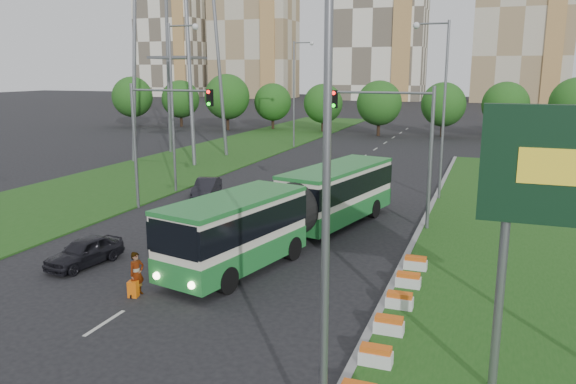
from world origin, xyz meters
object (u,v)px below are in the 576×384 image
at_px(traffic_mast_median, 402,134).
at_px(traffic_mast_left, 156,127).
at_px(car_left_far, 207,188).
at_px(shopping_trolley, 133,289).
at_px(car_left_near, 84,252).
at_px(pedestrian, 137,274).
at_px(articulated_bus, 294,208).

relative_size(traffic_mast_median, traffic_mast_left, 1.00).
distance_m(car_left_far, shopping_trolley, 17.97).
relative_size(car_left_near, pedestrian, 2.15).
distance_m(car_left_near, pedestrian, 4.83).
relative_size(traffic_mast_median, car_left_near, 2.09).
relative_size(traffic_mast_left, pedestrian, 4.49).
distance_m(articulated_bus, car_left_near, 10.41).
distance_m(traffic_mast_median, car_left_far, 15.18).
xyz_separation_m(traffic_mast_median, shopping_trolley, (-8.21, -13.65, -5.03)).
relative_size(articulated_bus, car_left_far, 4.47).
distance_m(traffic_mast_left, articulated_bus, 11.62).
bearing_deg(car_left_far, traffic_mast_left, -119.62).
xyz_separation_m(traffic_mast_left, pedestrian, (6.97, -12.40, -4.46)).
xyz_separation_m(car_left_far, pedestrian, (5.86, -16.74, 0.23)).
bearing_deg(car_left_near, articulated_bus, 49.65).
xyz_separation_m(articulated_bus, pedestrian, (-3.52, -8.85, -0.93)).
distance_m(articulated_bus, shopping_trolley, 9.88).
bearing_deg(car_left_near, traffic_mast_left, 113.43).
distance_m(traffic_mast_median, traffic_mast_left, 15.19).
bearing_deg(car_left_near, shopping_trolley, -19.74).
relative_size(traffic_mast_left, shopping_trolley, 12.26).
height_order(articulated_bus, car_left_far, articulated_bus).
xyz_separation_m(traffic_mast_median, pedestrian, (-8.19, -13.40, -4.46)).
xyz_separation_m(articulated_bus, car_left_near, (-7.86, -6.73, -1.17)).
xyz_separation_m(traffic_mast_median, traffic_mast_left, (-15.16, -1.00, 0.00)).
bearing_deg(articulated_bus, shopping_trolley, -98.53).
height_order(traffic_mast_left, car_left_far, traffic_mast_left).
bearing_deg(pedestrian, traffic_mast_left, 50.46).
bearing_deg(car_left_far, car_left_near, -99.36).
bearing_deg(car_left_far, shopping_trolley, -86.35).
xyz_separation_m(traffic_mast_left, shopping_trolley, (6.95, -12.65, -5.03)).
bearing_deg(traffic_mast_median, shopping_trolley, -121.03).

